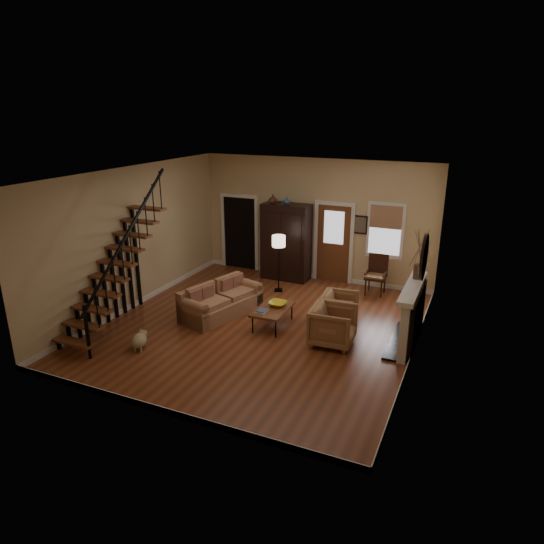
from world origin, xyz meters
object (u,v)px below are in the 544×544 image
at_px(armoire, 286,242).
at_px(sofa, 221,300).
at_px(armchair_right, 340,308).
at_px(armchair_left, 333,326).
at_px(side_chair, 376,275).
at_px(coffee_table, 273,317).
at_px(floor_lamp, 279,264).

distance_m(armoire, sofa, 3.04).
height_order(armoire, armchair_right, armoire).
relative_size(armchair_left, side_chair, 0.86).
distance_m(sofa, armchair_left, 2.78).
xyz_separation_m(armoire, coffee_table, (0.94, -3.02, -0.83)).
xyz_separation_m(sofa, armchair_left, (2.76, -0.34, 0.03)).
height_order(armchair_left, floor_lamp, floor_lamp).
relative_size(sofa, armchair_left, 2.23).
bearing_deg(armchair_right, armoire, 39.54).
bearing_deg(floor_lamp, armchair_right, -31.65).
bearing_deg(sofa, armchair_left, 8.79).
bearing_deg(side_chair, armchair_left, -93.27).
height_order(sofa, armchair_left, armchair_left).
bearing_deg(sofa, side_chair, 58.80).
height_order(sofa, side_chair, side_chair).
bearing_deg(floor_lamp, armchair_left, -46.45).
distance_m(armoire, armchair_right, 3.21).
height_order(armchair_right, side_chair, side_chair).
bearing_deg(sofa, coffee_table, 12.51).
relative_size(armoire, coffee_table, 1.87).
bearing_deg(floor_lamp, side_chair, 18.83).
distance_m(armoire, armchair_left, 4.10).
distance_m(sofa, floor_lamp, 2.07).
relative_size(armchair_right, floor_lamp, 0.51).
bearing_deg(sofa, armchair_right, 31.10).
bearing_deg(armoire, sofa, -97.47).
bearing_deg(side_chair, floor_lamp, -161.17).
distance_m(coffee_table, floor_lamp, 2.21).
bearing_deg(armchair_right, side_chair, -14.78).
xyz_separation_m(armoire, floor_lamp, (0.21, -1.00, -0.31)).
height_order(armoire, armchair_left, armoire).
distance_m(armchair_left, side_chair, 3.08).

